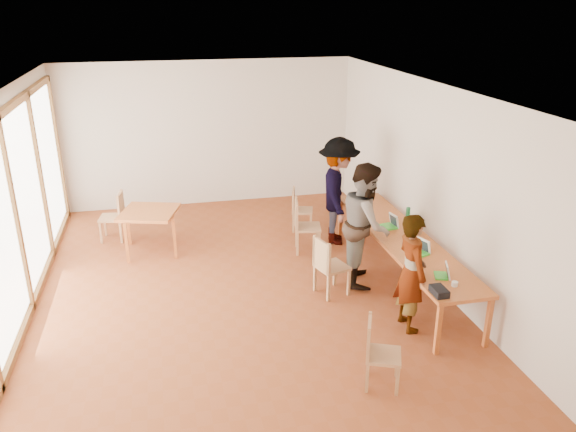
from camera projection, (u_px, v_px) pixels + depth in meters
ground at (238, 287)px, 8.58m from camera, size 8.00×8.00×0.00m
wall_back at (208, 134)px, 11.68m from camera, size 6.00×0.10×3.00m
wall_front at (303, 356)px, 4.40m from camera, size 6.00×0.10×3.00m
wall_right at (427, 181)px, 8.66m from camera, size 0.10×8.00×3.00m
window_wall at (12, 211)px, 7.42m from camera, size 0.10×8.00×3.00m
ceiling at (230, 87)px, 7.49m from camera, size 6.00×8.00×0.04m
communal_table at (402, 239)px, 8.56m from camera, size 0.80×4.00×0.75m
side_table at (149, 215)px, 9.58m from camera, size 0.90×0.90×0.75m
chair_near at (376, 346)px, 6.25m from camera, size 0.51×0.51×0.44m
chair_mid at (327, 261)px, 8.18m from camera, size 0.53×0.53×0.48m
chair_far at (302, 220)px, 9.63m from camera, size 0.51×0.51×0.50m
chair_empty at (298, 205)px, 10.58m from camera, size 0.47×0.47×0.43m
chair_spare at (116, 211)px, 10.12m from camera, size 0.47×0.47×0.47m
person_near at (411, 272)px, 7.27m from camera, size 0.40×0.60×1.62m
person_mid at (366, 224)px, 8.48m from camera, size 0.97×1.10×1.90m
person_far at (338, 191)px, 9.87m from camera, size 1.02×1.39×1.92m
laptop_near at (444, 273)px, 7.27m from camera, size 0.26×0.27×0.19m
laptop_mid at (421, 249)px, 7.96m from camera, size 0.29×0.30×0.21m
laptop_far at (391, 223)px, 8.87m from camera, size 0.25×0.28×0.21m
yellow_mug at (410, 246)px, 8.10m from camera, size 0.15×0.15×0.09m
green_bottle at (408, 216)px, 8.95m from camera, size 0.07×0.07×0.28m
clear_glass at (418, 252)px, 7.90m from camera, size 0.07×0.07×0.09m
condiment_cup at (455, 284)px, 7.04m from camera, size 0.08×0.08×0.06m
pink_phone at (349, 200)px, 10.05m from camera, size 0.05×0.10×0.01m
black_pouch at (439, 291)px, 6.83m from camera, size 0.16×0.26×0.09m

